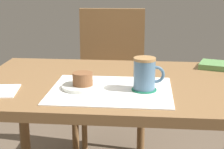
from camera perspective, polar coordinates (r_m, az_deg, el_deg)
name	(u,v)px	position (r m, az deg, el deg)	size (l,w,h in m)	color
dining_table	(120,102)	(1.48, 1.29, -4.18)	(1.13, 0.71, 0.70)	brown
wooden_chair	(111,80)	(2.19, -0.15, -0.92)	(0.44, 0.44, 0.90)	brown
placemat	(111,90)	(1.35, -0.16, -2.43)	(0.43, 0.35, 0.00)	white
pastry_plate	(83,87)	(1.37, -4.47, -1.85)	(0.15, 0.15, 0.01)	silver
pastry	(83,79)	(1.36, -4.50, -0.67)	(0.07, 0.07, 0.05)	brown
coffee_coaster	(144,89)	(1.34, 4.90, -2.29)	(0.09, 0.09, 0.01)	#196B4C
coffee_mug	(145,73)	(1.33, 5.07, 0.16)	(0.11, 0.08, 0.11)	slate
small_book	(221,66)	(1.72, 16.30, 1.29)	(0.18, 0.12, 0.02)	#598C4C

